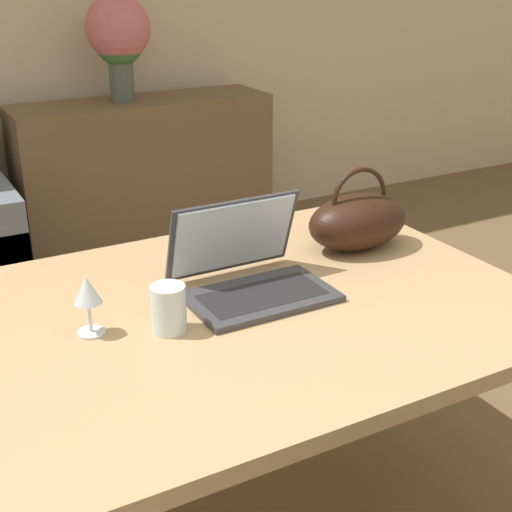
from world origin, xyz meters
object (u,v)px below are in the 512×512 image
object	(u,v)px
drinking_glass	(169,309)
flower_vase	(118,35)
laptop	(248,267)
handbag	(358,221)
wine_glass	(88,294)

from	to	relation	value
drinking_glass	flower_vase	xyz separation A→B (m)	(0.67, 2.22, 0.37)
laptop	flower_vase	size ratio (longest dim) A/B	0.68
flower_vase	handbag	bearing A→B (deg)	-89.80
wine_glass	handbag	bearing A→B (deg)	9.01
laptop	drinking_glass	world-z (taller)	laptop
drinking_glass	flower_vase	bearing A→B (deg)	73.29
laptop	wine_glass	size ratio (longest dim) A/B	2.55
laptop	drinking_glass	xyz separation A→B (m)	(-0.26, -0.11, -0.01)
handbag	flower_vase	distance (m)	2.04
flower_vase	wine_glass	bearing A→B (deg)	-111.05
handbag	laptop	bearing A→B (deg)	-166.91
laptop	handbag	world-z (taller)	handbag
laptop	drinking_glass	distance (m)	0.28
wine_glass	handbag	size ratio (longest dim) A/B	0.44
laptop	wine_glass	distance (m)	0.42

